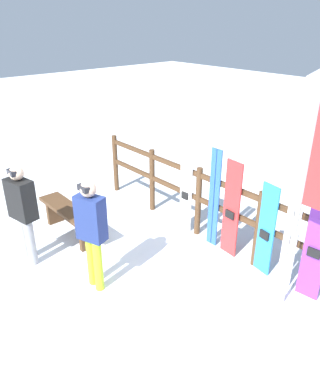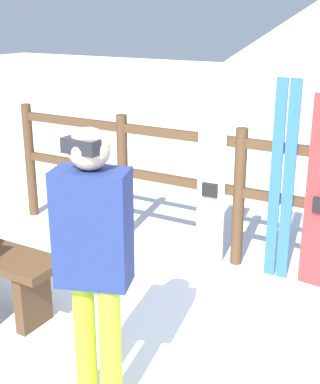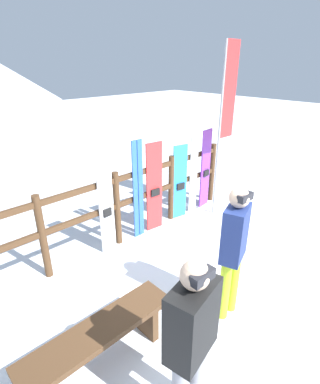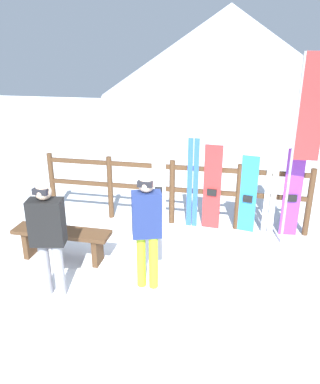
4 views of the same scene
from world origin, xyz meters
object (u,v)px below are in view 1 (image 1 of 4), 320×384
object	(u,v)px
snowboard_white	(186,191)
ski_pair_blue	(214,199)
bench	(70,215)
ski_pair_white	(291,234)
snowboard_blue	(266,230)
snowboard_purple	(316,247)
person_navy	(92,228)
person_black	(23,209)
rental_flag	(317,167)
snowboard_red	(231,210)

from	to	relation	value
snowboard_white	ski_pair_blue	size ratio (longest dim) A/B	0.90
bench	ski_pair_white	world-z (taller)	ski_pair_white
snowboard_blue	snowboard_purple	world-z (taller)	snowboard_purple
snowboard_purple	person_navy	bearing A→B (deg)	-135.47
person_black	ski_pair_blue	xyz separation A→B (m)	(1.50, 2.42, -0.07)
rental_flag	ski_pair_white	bearing A→B (deg)	133.49
snowboard_blue	rental_flag	xyz separation A→B (m)	(0.71, -0.35, 1.24)
person_black	snowboard_blue	xyz separation A→B (m)	(2.46, 2.42, -0.21)
snowboard_purple	person_black	bearing A→B (deg)	-142.79
person_black	rental_flag	bearing A→B (deg)	33.15
person_navy	snowboard_purple	bearing A→B (deg)	44.53
rental_flag	snowboard_purple	bearing A→B (deg)	87.34
person_navy	snowboard_white	world-z (taller)	person_navy
snowboard_white	snowboard_blue	size ratio (longest dim) A/B	1.06
bench	snowboard_red	distance (m)	2.67
person_navy	bench	bearing A→B (deg)	163.88
ski_pair_blue	rental_flag	distance (m)	2.04
person_navy	ski_pair_white	size ratio (longest dim) A/B	0.99
bench	person_navy	size ratio (longest dim) A/B	0.94
person_black	snowboard_blue	world-z (taller)	person_black
ski_pair_blue	snowboard_blue	size ratio (longest dim) A/B	1.18
ski_pair_white	rental_flag	bearing A→B (deg)	-46.51
bench	rental_flag	bearing A→B (deg)	19.68
ski_pair_blue	snowboard_purple	xyz separation A→B (m)	(1.69, -0.00, -0.05)
bench	snowboard_white	world-z (taller)	snowboard_white
ski_pair_white	snowboard_purple	distance (m)	0.35
bench	rental_flag	distance (m)	3.97
bench	ski_pair_white	distance (m)	3.51
ski_pair_blue	snowboard_blue	world-z (taller)	ski_pair_blue
snowboard_purple	snowboard_red	bearing A→B (deg)	-180.00
ski_pair_blue	ski_pair_white	distance (m)	1.34
snowboard_white	snowboard_blue	xyz separation A→B (m)	(1.57, -0.00, -0.04)
snowboard_red	snowboard_blue	size ratio (longest dim) A/B	1.11
snowboard_white	ski_pair_white	distance (m)	1.95
person_navy	ski_pair_white	bearing A→B (deg)	49.99
person_navy	snowboard_purple	xyz separation A→B (m)	(2.02, 1.99, -0.16)
ski_pair_white	ski_pair_blue	bearing A→B (deg)	-180.00
person_black	ski_pair_blue	bearing A→B (deg)	58.26
ski_pair_blue	ski_pair_white	size ratio (longest dim) A/B	1.02
person_black	snowboard_blue	size ratio (longest dim) A/B	1.12
snowboard_white	person_black	bearing A→B (deg)	-110.18
person_navy	ski_pair_white	xyz separation A→B (m)	(1.67, 1.99, -0.13)
person_navy	rental_flag	size ratio (longest dim) A/B	0.52
bench	snowboard_blue	distance (m)	3.17
ski_pair_white	snowboard_blue	bearing A→B (deg)	-179.46
bench	snowboard_blue	bearing A→B (deg)	30.00
snowboard_blue	ski_pair_white	bearing A→B (deg)	0.54
person_black	snowboard_blue	distance (m)	3.46
person_black	ski_pair_blue	distance (m)	2.85
person_navy	snowboard_red	size ratio (longest dim) A/B	1.03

